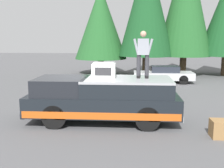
# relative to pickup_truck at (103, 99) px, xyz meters

# --- Properties ---
(ground_plane) EXTENTS (90.00, 90.00, 0.00)m
(ground_plane) POSITION_rel_pickup_truck_xyz_m (0.42, 0.64, -0.87)
(ground_plane) COLOR #565659
(pickup_truck) EXTENTS (2.01, 5.54, 1.65)m
(pickup_truck) POSITION_rel_pickup_truck_xyz_m (0.00, 0.00, 0.00)
(pickup_truck) COLOR black
(pickup_truck) RESTS_ON ground
(compressor_unit) EXTENTS (0.65, 0.84, 0.56)m
(compressor_unit) POSITION_rel_pickup_truck_xyz_m (0.15, -0.02, 1.05)
(compressor_unit) COLOR silver
(compressor_unit) RESTS_ON pickup_truck
(person_on_truck_bed) EXTENTS (0.29, 0.72, 1.69)m
(person_on_truck_bed) POSITION_rel_pickup_truck_xyz_m (0.15, -1.44, 1.68)
(person_on_truck_bed) COLOR #333338
(person_on_truck_bed) RESTS_ON pickup_truck
(parked_car_silver) EXTENTS (1.64, 4.10, 1.16)m
(parked_car_silver) POSITION_rel_pickup_truck_xyz_m (9.31, -3.30, -0.29)
(parked_car_silver) COLOR silver
(parked_car_silver) RESTS_ON ground
(wooden_crate) EXTENTS (0.56, 0.56, 0.56)m
(wooden_crate) POSITION_rel_pickup_truck_xyz_m (-1.35, -3.82, -0.59)
(wooden_crate) COLOR olive
(wooden_crate) RESTS_ON ground
(conifer_left) EXTENTS (4.46, 4.46, 10.68)m
(conifer_left) POSITION_rel_pickup_truck_xyz_m (13.36, -5.36, 5.26)
(conifer_left) COLOR #4C3826
(conifer_left) RESTS_ON ground
(conifer_center_left) EXTENTS (4.41, 4.41, 9.84)m
(conifer_center_left) POSITION_rel_pickup_truck_xyz_m (12.62, -2.21, 4.85)
(conifer_center_left) COLOR #4C3826
(conifer_center_left) RESTS_ON ground
(conifer_center_right) EXTENTS (4.40, 4.40, 7.40)m
(conifer_center_right) POSITION_rel_pickup_truck_xyz_m (13.59, 1.57, 3.47)
(conifer_center_right) COLOR #4C3826
(conifer_center_right) RESTS_ON ground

